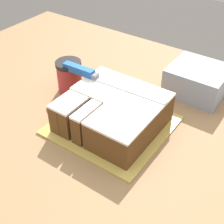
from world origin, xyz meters
TOP-DOWN VIEW (x-y plane):
  - countertop at (0.00, 0.00)m, footprint 1.40×1.10m
  - cake_board at (0.07, 0.01)m, footprint 0.30×0.29m
  - cake at (0.07, 0.01)m, footprint 0.25×0.24m
  - knife at (-0.05, 0.07)m, footprint 0.33×0.04m
  - coffee_cup at (-0.14, 0.08)m, footprint 0.08×0.08m
  - storage_box at (0.20, 0.30)m, footprint 0.17×0.16m

SIDE VIEW (x-z plane):
  - countertop at x=0.00m, z-range 0.00..0.94m
  - cake_board at x=0.07m, z-range 0.94..0.95m
  - storage_box at x=0.20m, z-range 0.94..1.03m
  - cake at x=0.07m, z-range 0.95..1.04m
  - coffee_cup at x=-0.14m, z-range 0.94..1.05m
  - knife at x=-0.05m, z-range 1.03..1.06m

